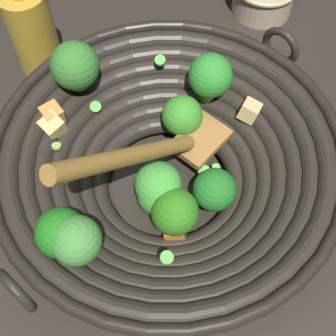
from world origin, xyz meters
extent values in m
plane|color=#28231E|center=(0.00, 0.00, 0.00)|extent=(4.00, 4.00, 0.00)
cylinder|color=black|center=(0.00, 0.00, 0.01)|extent=(0.14, 0.14, 0.01)
torus|color=black|center=(0.00, 0.00, 0.02)|extent=(0.20, 0.20, 0.02)
torus|color=black|center=(0.00, 0.00, 0.03)|extent=(0.23, 0.23, 0.02)
torus|color=black|center=(0.00, 0.00, 0.04)|extent=(0.26, 0.26, 0.02)
torus|color=black|center=(0.00, 0.00, 0.05)|extent=(0.29, 0.29, 0.02)
torus|color=black|center=(0.00, 0.00, 0.06)|extent=(0.32, 0.32, 0.02)
torus|color=black|center=(0.00, 0.00, 0.07)|extent=(0.35, 0.35, 0.02)
torus|color=black|center=(0.00, 0.00, 0.08)|extent=(0.39, 0.39, 0.02)
torus|color=black|center=(0.00, 0.00, 0.09)|extent=(0.40, 0.40, 0.01)
torus|color=black|center=(0.13, 0.17, 0.09)|extent=(0.05, 0.04, 0.05)
torus|color=black|center=(-0.13, -0.17, 0.09)|extent=(0.05, 0.04, 0.05)
cylinder|color=#86B547|center=(-0.04, -0.11, 0.06)|extent=(0.03, 0.03, 0.02)
sphere|color=#2C8A2C|center=(-0.04, -0.11, 0.09)|extent=(0.06, 0.06, 0.06)
cylinder|color=#5F9B4D|center=(0.01, 0.03, 0.02)|extent=(0.02, 0.02, 0.02)
sphere|color=#38852E|center=(0.01, 0.03, 0.05)|extent=(0.05, 0.05, 0.05)
cylinder|color=#61A548|center=(0.10, 0.11, 0.07)|extent=(0.03, 0.03, 0.02)
sphere|color=#1E751A|center=(0.10, 0.11, 0.10)|extent=(0.05, 0.05, 0.05)
cylinder|color=#78AC55|center=(-0.06, 0.02, 0.02)|extent=(0.03, 0.02, 0.01)
sphere|color=#1F6D22|center=(-0.06, 0.02, 0.05)|extent=(0.05, 0.05, 0.05)
cylinder|color=#6D9C3F|center=(0.01, 0.02, 0.02)|extent=(0.03, 0.03, 0.02)
sphere|color=green|center=(0.01, 0.02, 0.05)|extent=(0.06, 0.06, 0.06)
cylinder|color=#5E9948|center=(0.12, -0.09, 0.09)|extent=(0.03, 0.03, 0.01)
sphere|color=#33752B|center=(0.12, -0.09, 0.12)|extent=(0.06, 0.06, 0.06)
cylinder|color=#6AA942|center=(-0.01, 0.05, 0.02)|extent=(0.03, 0.03, 0.02)
sphere|color=#2E7619|center=(-0.01, 0.05, 0.05)|extent=(0.06, 0.06, 0.06)
cylinder|color=#5EA14A|center=(0.08, 0.12, 0.08)|extent=(0.03, 0.02, 0.02)
sphere|color=#438F3B|center=(0.08, 0.12, 0.11)|extent=(0.05, 0.05, 0.05)
cylinder|color=#70B445|center=(-0.01, -0.08, 0.03)|extent=(0.02, 0.02, 0.01)
sphere|color=#3A8B29|center=(-0.01, -0.08, 0.06)|extent=(0.05, 0.05, 0.05)
cube|color=#BF6426|center=(-0.02, 0.07, 0.03)|extent=(0.03, 0.03, 0.03)
cube|color=#CF8A3F|center=(0.15, -0.04, 0.08)|extent=(0.03, 0.03, 0.03)
cube|color=#D9B66D|center=(0.14, -0.03, 0.08)|extent=(0.03, 0.04, 0.03)
cube|color=#DCBD75|center=(-0.09, -0.08, 0.07)|extent=(0.03, 0.03, 0.03)
cylinder|color=#56B247|center=(0.10, -0.07, 0.06)|extent=(0.02, 0.02, 0.01)
cylinder|color=#6BC651|center=(-0.01, 0.03, 0.05)|extent=(0.01, 0.01, 0.01)
cylinder|color=#56B247|center=(0.02, -0.13, 0.09)|extent=(0.02, 0.02, 0.01)
cylinder|color=#56B247|center=(-0.01, 0.12, 0.08)|extent=(0.02, 0.02, 0.01)
cylinder|color=#99D166|center=(0.13, -0.01, 0.07)|extent=(0.01, 0.01, 0.01)
cylinder|color=#6BC651|center=(-0.04, -0.01, 0.03)|extent=(0.02, 0.02, 0.01)
cylinder|color=#6BC651|center=(-0.06, -0.02, 0.04)|extent=(0.01, 0.01, 0.00)
cube|color=#9E6B38|center=(-0.04, -0.05, 0.04)|extent=(0.08, 0.09, 0.01)
cylinder|color=olive|center=(0.03, 0.04, 0.15)|extent=(0.12, 0.16, 0.17)
cylinder|color=gold|center=(0.20, -0.18, 0.07)|extent=(0.06, 0.06, 0.14)
cylinder|color=#99D166|center=(-0.14, -0.33, 0.03)|extent=(0.02, 0.02, 0.00)
cylinder|color=#6BC651|center=(-0.11, -0.33, 0.03)|extent=(0.02, 0.02, 0.00)
camera|label=1|loc=(-0.03, 0.28, 0.54)|focal=50.77mm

